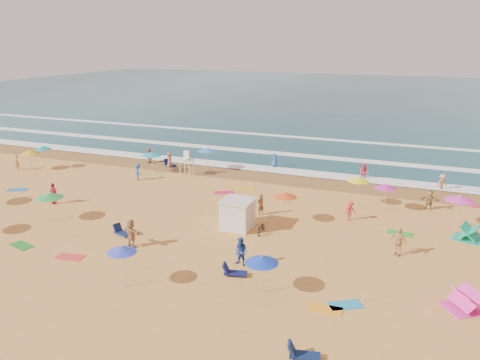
% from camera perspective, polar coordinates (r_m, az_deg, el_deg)
% --- Properties ---
extents(ground, '(220.00, 220.00, 0.00)m').
position_cam_1_polar(ground, '(36.22, -7.82, -4.34)').
color(ground, gold).
rests_on(ground, ground).
extents(ocean, '(220.00, 140.00, 0.18)m').
position_cam_1_polar(ocean, '(115.29, 13.20, 9.94)').
color(ocean, '#0C4756').
rests_on(ocean, ground).
extents(wet_sand, '(220.00, 220.00, 0.00)m').
position_cam_1_polar(wet_sand, '(46.91, -0.40, 0.77)').
color(wet_sand, olive).
rests_on(wet_sand, ground).
extents(surf_foam, '(200.00, 18.70, 0.05)m').
position_cam_1_polar(surf_foam, '(54.89, 3.05, 3.24)').
color(surf_foam, white).
rests_on(surf_foam, ground).
extents(cabana, '(2.00, 2.00, 2.00)m').
position_cam_1_polar(cabana, '(33.31, -0.31, -4.26)').
color(cabana, silver).
rests_on(cabana, ground).
extents(cabana_roof, '(2.20, 2.20, 0.12)m').
position_cam_1_polar(cabana_roof, '(32.94, -0.31, -2.54)').
color(cabana_roof, silver).
rests_on(cabana_roof, cabana).
extents(bicycle, '(0.60, 1.57, 0.81)m').
position_cam_1_polar(bicycle, '(32.65, 2.61, -5.84)').
color(bicycle, black).
rests_on(bicycle, ground).
extents(lifeguard_stand, '(1.20, 1.20, 2.10)m').
position_cam_1_polar(lifeguard_stand, '(46.46, -6.50, 1.84)').
color(lifeguard_stand, white).
rests_on(lifeguard_stand, ground).
extents(beach_umbrellas, '(47.95, 27.12, 0.80)m').
position_cam_1_polar(beach_umbrellas, '(36.18, -6.60, -0.71)').
color(beach_umbrellas, '#E44F13').
rests_on(beach_umbrellas, ground).
extents(loungers, '(52.91, 27.46, 0.34)m').
position_cam_1_polar(loungers, '(30.67, -7.98, -8.05)').
color(loungers, '#101850').
rests_on(loungers, ground).
extents(towels, '(40.90, 20.68, 0.03)m').
position_cam_1_polar(towels, '(34.20, -4.73, -5.51)').
color(towels, '#D15E1A').
rests_on(towels, ground).
extents(popup_tents, '(3.22, 11.64, 1.20)m').
position_cam_1_polar(popup_tents, '(30.82, 26.06, -8.70)').
color(popup_tents, '#EE35A7').
rests_on(popup_tents, ground).
extents(beachgoers, '(41.62, 26.72, 2.12)m').
position_cam_1_polar(beachgoers, '(37.99, -1.89, -1.87)').
color(beachgoers, blue).
rests_on(beachgoers, ground).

